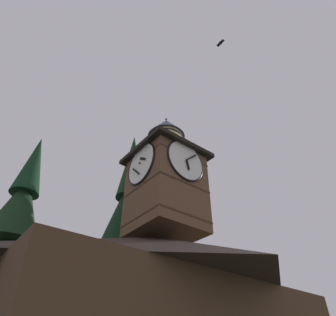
% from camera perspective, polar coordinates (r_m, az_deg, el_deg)
% --- Properties ---
extents(clock_tower, '(4.16, 4.16, 8.34)m').
position_cam_1_polar(clock_tower, '(17.61, -0.39, -4.02)').
color(clock_tower, brown).
rests_on(clock_tower, building_main).
extents(pine_tree_behind, '(6.11, 6.11, 17.63)m').
position_cam_1_polar(pine_tree_behind, '(19.07, -8.56, -21.15)').
color(pine_tree_behind, '#473323').
rests_on(pine_tree_behind, ground_plane).
extents(moon, '(2.07, 2.07, 2.07)m').
position_cam_1_polar(moon, '(53.26, -5.56, -26.64)').
color(moon, silver).
extents(flying_bird_high, '(0.27, 0.62, 0.15)m').
position_cam_1_polar(flying_bird_high, '(22.70, 9.88, 20.62)').
color(flying_bird_high, black).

